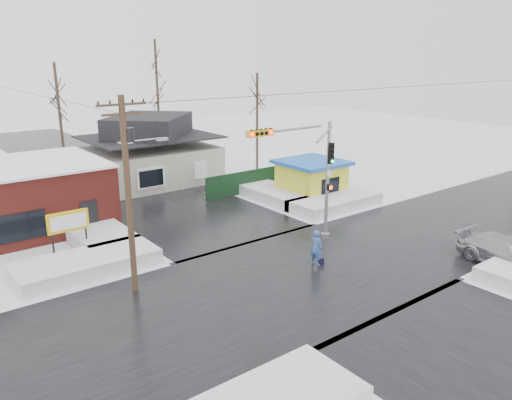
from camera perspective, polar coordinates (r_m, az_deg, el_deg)
ground at (r=25.78m, az=6.35°, el=-8.12°), size 120.00×120.00×0.00m
road_ns at (r=25.78m, az=6.35°, el=-8.10°), size 10.00×120.00×0.02m
road_ew at (r=25.78m, az=6.35°, el=-8.10°), size 120.00×10.00×0.02m
snowbank_nw at (r=26.91m, az=-18.73°, el=-6.92°), size 7.00×3.00×0.80m
snowbank_ne at (r=36.29m, az=8.99°, el=-0.23°), size 7.00×3.00×0.80m
snowbank_nside_w at (r=31.95m, az=-18.37°, el=-3.20°), size 3.00×8.00×0.80m
snowbank_nside_e at (r=38.49m, az=1.54°, el=0.93°), size 3.00×8.00×0.80m
traffic_signal at (r=27.98m, az=6.04°, el=3.68°), size 6.05×0.68×7.00m
utility_pole at (r=22.65m, az=-14.30°, el=1.72°), size 3.15×0.44×9.00m
brick_building at (r=34.27m, az=-27.18°, el=0.04°), size 12.20×8.20×4.12m
marquee_sign at (r=28.63m, az=-20.68°, el=-2.46°), size 2.20×0.21×2.55m
house at (r=43.66m, az=-11.99°, el=5.42°), size 10.40×8.40×5.76m
kiosk at (r=38.39m, az=6.35°, el=2.43°), size 4.60×4.60×2.88m
fence at (r=39.59m, az=-0.84°, el=2.12°), size 8.00×0.12×1.80m
tree_far_left at (r=44.60m, az=-21.81°, el=11.77°), size 3.00×3.00×10.00m
tree_far_mid at (r=50.08m, az=-11.35°, el=14.80°), size 3.00×3.00×12.00m
tree_far_right at (r=46.61m, az=0.14°, el=12.08°), size 3.00×3.00×9.00m
pedestrian at (r=26.17m, az=6.88°, el=-5.47°), size 0.61×0.79×1.92m
car at (r=29.07m, az=26.85°, el=-5.37°), size 2.14×5.22×1.51m
shopping_bag at (r=26.53m, az=7.47°, el=-7.02°), size 0.30×0.17×0.35m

